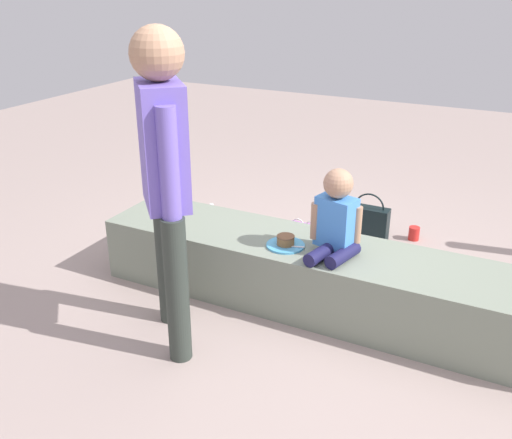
% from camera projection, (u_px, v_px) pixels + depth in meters
% --- Properties ---
extents(ground_plane, '(12.00, 12.00, 0.00)m').
position_uv_depth(ground_plane, '(316.00, 305.00, 3.39)').
color(ground_plane, '#A59089').
extents(concrete_ledge, '(2.66, 0.54, 0.39)m').
position_uv_depth(concrete_ledge, '(318.00, 277.00, 3.31)').
color(concrete_ledge, gray).
rests_on(concrete_ledge, ground_plane).
extents(child_seated, '(0.28, 0.34, 0.48)m').
position_uv_depth(child_seated, '(336.00, 218.00, 3.08)').
color(child_seated, '#1D1B49').
rests_on(child_seated, concrete_ledge).
extents(adult_standing, '(0.37, 0.38, 1.62)m').
position_uv_depth(adult_standing, '(164.00, 166.00, 2.71)').
color(adult_standing, '#2F3631').
rests_on(adult_standing, ground_plane).
extents(cake_plate, '(0.22, 0.22, 0.07)m').
position_uv_depth(cake_plate, '(286.00, 243.00, 3.23)').
color(cake_plate, '#4CA5D8').
rests_on(cake_plate, concrete_ledge).
extents(gift_bag, '(0.22, 0.11, 0.30)m').
position_uv_depth(gift_bag, '(304.00, 242.00, 3.89)').
color(gift_bag, '#B259BF').
rests_on(gift_bag, ground_plane).
extents(water_bottle_near_gift, '(0.07, 0.07, 0.19)m').
position_uv_depth(water_bottle_near_gift, '(212.00, 216.00, 4.42)').
color(water_bottle_near_gift, silver).
rests_on(water_bottle_near_gift, ground_plane).
extents(party_cup_red, '(0.08, 0.08, 0.10)m').
position_uv_depth(party_cup_red, '(414.00, 233.00, 4.21)').
color(party_cup_red, red).
rests_on(party_cup_red, ground_plane).
extents(handbag_black_leather, '(0.30, 0.11, 0.37)m').
position_uv_depth(handbag_black_leather, '(368.00, 223.00, 4.17)').
color(handbag_black_leather, black).
rests_on(handbag_black_leather, ground_plane).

